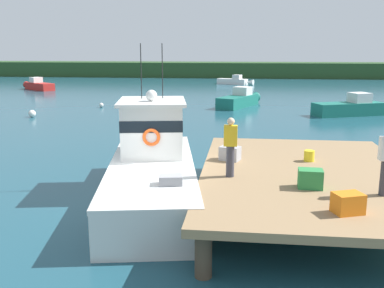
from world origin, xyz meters
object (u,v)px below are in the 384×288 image
object	(u,v)px
crate_stack_mid_dock	(230,153)
moored_boat_mid_harbor	(38,85)
crate_single_by_cleat	(310,179)
bait_bucket	(309,156)
moored_boat_off_the_point	(353,108)
moored_boat_outer_mooring	(235,81)
mooring_buoy_outer	(32,114)
deckhand_by_the_boat	(230,146)
mooring_buoy_spare_mooring	(101,105)
main_fishing_boat	(152,165)
moored_boat_near_channel	(240,100)
crate_single_far	(348,203)

from	to	relation	value
crate_stack_mid_dock	moored_boat_mid_harbor	world-z (taller)	crate_stack_mid_dock
crate_stack_mid_dock	crate_single_by_cleat	bearing A→B (deg)	-50.88
bait_bucket	moored_boat_off_the_point	size ratio (longest dim) A/B	0.05
moored_boat_outer_mooring	mooring_buoy_outer	xyz separation A→B (m)	(-13.21, -30.14, -0.19)
deckhand_by_the_boat	mooring_buoy_spare_mooring	xyz separation A→B (m)	(-11.10, 22.48, -1.88)
main_fishing_boat	moored_boat_near_channel	world-z (taller)	main_fishing_boat
moored_boat_off_the_point	moored_boat_outer_mooring	world-z (taller)	moored_boat_off_the_point
crate_stack_mid_dock	bait_bucket	size ratio (longest dim) A/B	1.76
main_fishing_boat	moored_boat_off_the_point	size ratio (longest dim) A/B	1.60
deckhand_by_the_boat	bait_bucket	bearing A→B (deg)	39.53
crate_single_far	mooring_buoy_outer	size ratio (longest dim) A/B	1.20
crate_stack_mid_dock	crate_single_by_cleat	size ratio (longest dim) A/B	1.00
bait_bucket	mooring_buoy_outer	world-z (taller)	bait_bucket
deckhand_by_the_boat	moored_boat_near_channel	size ratio (longest dim) A/B	0.27
mooring_buoy_outer	moored_boat_near_channel	bearing A→B (deg)	28.37
crate_stack_mid_dock	mooring_buoy_spare_mooring	distance (m)	23.48
crate_single_far	moored_boat_near_channel	world-z (taller)	crate_single_far
crate_single_far	deckhand_by_the_boat	xyz separation A→B (m)	(-2.58, 2.45, 0.64)
mooring_buoy_outer	bait_bucket	bearing A→B (deg)	-41.90
moored_boat_off_the_point	moored_boat_mid_harbor	bearing A→B (deg)	152.62
moored_boat_off_the_point	mooring_buoy_spare_mooring	xyz separation A→B (m)	(-19.16, 2.08, -0.37)
moored_boat_off_the_point	moored_boat_near_channel	size ratio (longest dim) A/B	1.03
moored_boat_outer_mooring	mooring_buoy_spare_mooring	distance (m)	26.50
crate_stack_mid_dock	moored_boat_off_the_point	bearing A→B (deg)	66.42
main_fishing_boat	crate_single_by_cleat	size ratio (longest dim) A/B	16.61
moored_boat_near_channel	mooring_buoy_spare_mooring	world-z (taller)	moored_boat_near_channel
main_fishing_boat	moored_boat_near_channel	distance (m)	22.96
bait_bucket	mooring_buoy_outer	xyz separation A→B (m)	(-16.55, 14.85, -1.12)
moored_boat_mid_harbor	moored_boat_near_channel	distance (m)	26.29
crate_single_far	moored_boat_outer_mooring	world-z (taller)	crate_single_far
moored_boat_near_channel	crate_single_far	bearing A→B (deg)	-84.58
crate_stack_mid_dock	moored_boat_near_channel	xyz separation A→B (m)	(0.09, 22.68, -0.88)
bait_bucket	deckhand_by_the_boat	bearing A→B (deg)	-140.47
moored_boat_mid_harbor	mooring_buoy_outer	xyz separation A→B (m)	(9.12, -19.82, -0.23)
main_fishing_boat	crate_single_far	xyz separation A→B (m)	(5.10, -4.12, 0.41)
mooring_buoy_spare_mooring	deckhand_by_the_boat	bearing A→B (deg)	-63.73
bait_bucket	deckhand_by_the_boat	size ratio (longest dim) A/B	0.21
crate_single_by_cleat	moored_boat_outer_mooring	world-z (taller)	crate_single_by_cleat
bait_bucket	moored_boat_mid_harbor	bearing A→B (deg)	126.52
crate_single_far	crate_single_by_cleat	bearing A→B (deg)	108.05
bait_bucket	mooring_buoy_outer	size ratio (longest dim) A/B	0.68
crate_stack_mid_dock	mooring_buoy_outer	world-z (taller)	crate_stack_mid_dock
crate_stack_mid_dock	moored_boat_near_channel	bearing A→B (deg)	89.78
crate_stack_mid_dock	moored_boat_mid_harbor	size ratio (longest dim) A/B	0.12
moored_boat_outer_mooring	moored_boat_near_channel	bearing A→B (deg)	-87.53
main_fishing_boat	moored_boat_outer_mooring	distance (m)	45.32
mooring_buoy_outer	moored_boat_off_the_point	bearing A→B (deg)	9.17
deckhand_by_the_boat	mooring_buoy_outer	distance (m)	22.06
crate_single_far	bait_bucket	world-z (taller)	crate_single_far
main_fishing_boat	mooring_buoy_outer	size ratio (longest dim) A/B	19.97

